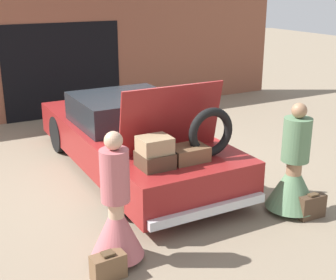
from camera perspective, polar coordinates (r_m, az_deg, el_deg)
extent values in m
plane|color=#7F705B|center=(8.14, -4.40, -3.48)|extent=(40.00, 40.00, 0.00)
cube|color=brown|center=(11.39, -12.84, 9.77)|extent=(12.00, 0.12, 2.80)
cube|color=black|center=(11.36, -12.63, 8.24)|extent=(2.80, 0.02, 2.20)
cube|color=maroon|center=(7.98, -4.48, -0.36)|extent=(1.83, 4.76, 0.58)
cube|color=#1E2328|center=(8.08, -5.40, 3.77)|extent=(1.61, 1.52, 0.48)
cylinder|color=black|center=(9.09, -13.17, 0.71)|extent=(0.18, 0.68, 0.68)
cylinder|color=black|center=(9.63, -3.46, 2.20)|extent=(0.18, 0.68, 0.68)
cylinder|color=black|center=(6.50, -6.11, -6.18)|extent=(0.18, 0.68, 0.68)
cylinder|color=black|center=(7.25, 6.36, -3.50)|extent=(0.18, 0.68, 0.68)
cube|color=silver|center=(6.09, 5.04, -8.56)|extent=(1.74, 0.10, 0.12)
cube|color=maroon|center=(6.54, 0.42, 2.58)|extent=(1.56, 0.23, 0.99)
cube|color=#473323|center=(6.11, -1.61, -2.43)|extent=(0.42, 0.42, 0.21)
cube|color=brown|center=(6.34, 2.48, -1.66)|extent=(0.51, 0.39, 0.20)
cube|color=#9E8460|center=(6.04, -1.62, -0.59)|extent=(0.41, 0.35, 0.21)
cube|color=#2D2D33|center=(6.32, 2.20, -1.72)|extent=(0.44, 0.30, 0.20)
torus|color=black|center=(6.44, 5.25, 0.94)|extent=(0.70, 0.12, 0.70)
cylinder|color=tan|center=(5.44, -6.25, -10.96)|extent=(0.18, 0.18, 0.76)
cone|color=#B25B60|center=(5.42, -6.26, -10.61)|extent=(0.62, 0.62, 0.68)
cylinder|color=#B25B60|center=(5.14, -6.51, -4.34)|extent=(0.33, 0.33, 0.60)
sphere|color=tan|center=(5.00, -6.68, -0.08)|extent=(0.21, 0.21, 0.21)
cylinder|color=#997051|center=(6.73, 14.92, -5.47)|extent=(0.21, 0.21, 0.76)
cone|color=#567A56|center=(6.72, 14.94, -5.17)|extent=(0.72, 0.72, 0.68)
cylinder|color=#567A56|center=(6.49, 15.41, 0.04)|extent=(0.38, 0.38, 0.60)
sphere|color=#997051|center=(6.38, 15.72, 3.47)|extent=(0.21, 0.21, 0.21)
cube|color=brown|center=(5.27, -7.29, -15.07)|extent=(0.38, 0.21, 0.29)
cube|color=#4C3823|center=(5.18, -7.36, -13.56)|extent=(0.14, 0.12, 0.02)
cube|color=#473323|center=(6.71, 17.15, -7.80)|extent=(0.40, 0.16, 0.33)
cube|color=#4C3823|center=(6.63, 17.30, -6.38)|extent=(0.14, 0.09, 0.02)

